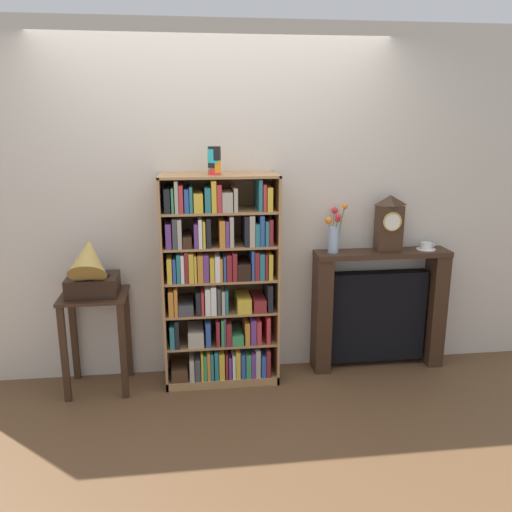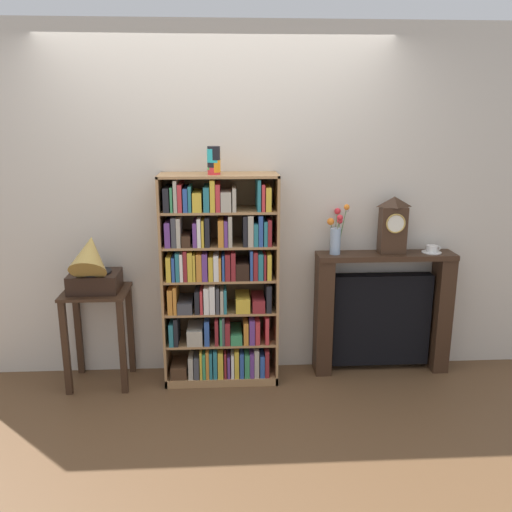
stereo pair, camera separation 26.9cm
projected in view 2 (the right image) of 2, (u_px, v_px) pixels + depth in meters
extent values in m
cube|color=brown|center=(222.00, 382.00, 4.07)|extent=(7.73, 6.40, 0.02)
cube|color=beige|center=(242.00, 205.00, 4.01)|extent=(4.73, 0.08, 2.60)
cube|color=#A87A4C|center=(164.00, 281.00, 3.90)|extent=(0.02, 0.34, 1.56)
cube|color=#A87A4C|center=(276.00, 279.00, 3.95)|extent=(0.02, 0.34, 1.56)
cube|color=brown|center=(221.00, 274.00, 4.09)|extent=(0.84, 0.01, 1.56)
cube|color=#A87A4C|center=(218.00, 175.00, 3.73)|extent=(0.84, 0.34, 0.02)
cube|color=#A87A4C|center=(222.00, 373.00, 4.12)|extent=(0.84, 0.34, 0.06)
cube|color=#472D1C|center=(180.00, 368.00, 4.03)|extent=(0.12, 0.23, 0.10)
cube|color=#B2A893|center=(192.00, 363.00, 4.03)|extent=(0.03, 0.24, 0.16)
cube|color=#424247|center=(197.00, 362.00, 4.04)|extent=(0.04, 0.25, 0.17)
cube|color=gold|center=(202.00, 360.00, 4.04)|extent=(0.02, 0.25, 0.21)
cube|color=#388E56|center=(205.00, 360.00, 4.05)|extent=(0.02, 0.28, 0.19)
cube|color=orange|center=(208.00, 360.00, 4.03)|extent=(0.02, 0.24, 0.21)
cube|color=teal|center=(211.00, 360.00, 4.04)|extent=(0.02, 0.25, 0.21)
cube|color=teal|center=(215.00, 359.00, 4.05)|extent=(0.03, 0.26, 0.22)
cube|color=gold|center=(221.00, 359.00, 4.06)|extent=(0.04, 0.28, 0.20)
cube|color=maroon|center=(225.00, 360.00, 4.05)|extent=(0.02, 0.26, 0.20)
cube|color=#663884|center=(229.00, 361.00, 4.07)|extent=(0.02, 0.27, 0.17)
cube|color=white|center=(232.00, 360.00, 4.06)|extent=(0.02, 0.27, 0.18)
cube|color=gold|center=(236.00, 358.00, 4.06)|extent=(0.03, 0.27, 0.21)
cube|color=#2D519E|center=(241.00, 360.00, 4.05)|extent=(0.03, 0.23, 0.19)
cube|color=#388E56|center=(247.00, 360.00, 4.07)|extent=(0.04, 0.27, 0.18)
cube|color=#663884|center=(251.00, 360.00, 4.05)|extent=(0.03, 0.23, 0.19)
cube|color=#B2A893|center=(256.00, 358.00, 4.06)|extent=(0.03, 0.26, 0.21)
cube|color=#2D519E|center=(261.00, 361.00, 4.06)|extent=(0.03, 0.24, 0.17)
cube|color=maroon|center=(266.00, 358.00, 4.07)|extent=(0.03, 0.26, 0.21)
cube|color=#A87A4C|center=(221.00, 339.00, 4.04)|extent=(0.80, 0.32, 0.02)
cube|color=teal|center=(173.00, 330.00, 3.97)|extent=(0.03, 0.27, 0.17)
cube|color=black|center=(177.00, 328.00, 3.95)|extent=(0.03, 0.24, 0.21)
cube|color=#B2A893|center=(195.00, 333.00, 3.98)|extent=(0.11, 0.25, 0.12)
cube|color=#2D519E|center=(207.00, 328.00, 3.98)|extent=(0.04, 0.27, 0.19)
cube|color=maroon|center=(217.00, 327.00, 3.99)|extent=(0.03, 0.27, 0.19)
cube|color=#388E56|center=(221.00, 326.00, 4.00)|extent=(0.02, 0.29, 0.20)
cube|color=#424247|center=(223.00, 326.00, 3.99)|extent=(0.02, 0.26, 0.21)
cube|color=maroon|center=(227.00, 328.00, 3.99)|extent=(0.04, 0.26, 0.17)
cube|color=#388E56|center=(236.00, 334.00, 4.01)|extent=(0.08, 0.27, 0.08)
cube|color=orange|center=(246.00, 329.00, 3.99)|extent=(0.03, 0.25, 0.17)
cube|color=#663884|center=(251.00, 327.00, 4.00)|extent=(0.04, 0.26, 0.19)
cube|color=#C63338|center=(257.00, 328.00, 4.00)|extent=(0.03, 0.25, 0.18)
cube|color=#C63338|center=(266.00, 325.00, 4.01)|extent=(0.03, 0.27, 0.21)
cube|color=#A87A4C|center=(221.00, 308.00, 3.98)|extent=(0.80, 0.32, 0.02)
cube|color=orange|center=(172.00, 297.00, 3.91)|extent=(0.04, 0.28, 0.18)
cube|color=orange|center=(176.00, 296.00, 3.92)|extent=(0.02, 0.29, 0.20)
cube|color=#424247|center=(186.00, 304.00, 3.92)|extent=(0.11, 0.26, 0.08)
cube|color=black|center=(198.00, 298.00, 3.92)|extent=(0.03, 0.27, 0.17)
cube|color=#C63338|center=(202.00, 297.00, 3.93)|extent=(0.02, 0.28, 0.17)
cube|color=white|center=(207.00, 296.00, 3.92)|extent=(0.04, 0.27, 0.19)
cube|color=white|center=(212.00, 296.00, 3.90)|extent=(0.04, 0.23, 0.21)
cube|color=#424247|center=(218.00, 296.00, 3.93)|extent=(0.02, 0.28, 0.19)
cube|color=#B2A893|center=(222.00, 297.00, 3.94)|extent=(0.02, 0.28, 0.17)
cube|color=teal|center=(225.00, 297.00, 3.92)|extent=(0.02, 0.24, 0.18)
cube|color=gold|center=(243.00, 301.00, 3.94)|extent=(0.10, 0.25, 0.11)
cube|color=maroon|center=(258.00, 302.00, 3.95)|extent=(0.09, 0.25, 0.09)
cube|color=black|center=(268.00, 294.00, 3.96)|extent=(0.04, 0.30, 0.20)
cube|color=#A87A4C|center=(220.00, 276.00, 3.92)|extent=(0.80, 0.32, 0.02)
cube|color=gold|center=(170.00, 265.00, 3.86)|extent=(0.03, 0.30, 0.18)
cube|color=#2D519E|center=(175.00, 266.00, 3.84)|extent=(0.02, 0.25, 0.17)
cube|color=teal|center=(179.00, 263.00, 3.86)|extent=(0.03, 0.29, 0.20)
cube|color=white|center=(183.00, 263.00, 3.86)|extent=(0.02, 0.29, 0.20)
cube|color=maroon|center=(186.00, 262.00, 3.85)|extent=(0.03, 0.27, 0.22)
cube|color=gold|center=(191.00, 263.00, 3.84)|extent=(0.03, 0.24, 0.21)
cube|color=gold|center=(195.00, 264.00, 3.86)|extent=(0.02, 0.29, 0.19)
cube|color=orange|center=(200.00, 264.00, 3.85)|extent=(0.04, 0.25, 0.19)
cube|color=#663884|center=(205.00, 264.00, 3.85)|extent=(0.04, 0.24, 0.20)
cube|color=gold|center=(211.00, 265.00, 3.87)|extent=(0.03, 0.29, 0.17)
cube|color=white|center=(216.00, 264.00, 3.87)|extent=(0.04, 0.28, 0.18)
cube|color=orange|center=(220.00, 266.00, 3.85)|extent=(0.02, 0.23, 0.17)
cube|color=#2D519E|center=(223.00, 264.00, 3.87)|extent=(0.02, 0.27, 0.18)
cube|color=maroon|center=(228.00, 264.00, 3.86)|extent=(0.04, 0.25, 0.19)
cube|color=maroon|center=(233.00, 263.00, 3.86)|extent=(0.03, 0.25, 0.20)
cube|color=black|center=(242.00, 269.00, 3.87)|extent=(0.09, 0.23, 0.12)
cube|color=#2D519E|center=(251.00, 262.00, 3.88)|extent=(0.02, 0.28, 0.21)
cube|color=maroon|center=(255.00, 263.00, 3.86)|extent=(0.03, 0.24, 0.20)
cube|color=teal|center=(260.00, 264.00, 3.86)|extent=(0.03, 0.23, 0.19)
cube|color=maroon|center=(264.00, 263.00, 3.90)|extent=(0.02, 0.30, 0.19)
cube|color=gold|center=(268.00, 264.00, 3.88)|extent=(0.03, 0.26, 0.19)
cube|color=#A87A4C|center=(220.00, 244.00, 3.86)|extent=(0.80, 0.32, 0.02)
cube|color=#663884|center=(169.00, 232.00, 3.80)|extent=(0.04, 0.29, 0.17)
cube|color=#424247|center=(175.00, 230.00, 3.78)|extent=(0.03, 0.26, 0.21)
cube|color=#B2A893|center=(180.00, 230.00, 3.78)|extent=(0.03, 0.25, 0.20)
cube|color=#382316|center=(187.00, 239.00, 3.79)|extent=(0.06, 0.24, 0.08)
cube|color=#663884|center=(196.00, 232.00, 3.80)|extent=(0.03, 0.27, 0.17)
cube|color=white|center=(200.00, 230.00, 3.80)|extent=(0.03, 0.28, 0.20)
cube|color=gold|center=(203.00, 231.00, 3.78)|extent=(0.02, 0.23, 0.19)
cube|color=black|center=(208.00, 230.00, 3.78)|extent=(0.03, 0.24, 0.20)
cube|color=orange|center=(221.00, 231.00, 3.81)|extent=(0.04, 0.27, 0.19)
cube|color=#663884|center=(226.00, 230.00, 3.82)|extent=(0.02, 0.29, 0.18)
cube|color=#B2A893|center=(230.00, 229.00, 3.81)|extent=(0.03, 0.27, 0.21)
cube|color=black|center=(245.00, 228.00, 3.82)|extent=(0.03, 0.29, 0.21)
cube|color=#B2A893|center=(250.00, 229.00, 3.79)|extent=(0.04, 0.23, 0.22)
cube|color=teal|center=(255.00, 232.00, 3.81)|extent=(0.03, 0.25, 0.16)
cube|color=#2D519E|center=(260.00, 228.00, 3.83)|extent=(0.03, 0.29, 0.22)
cube|color=teal|center=(265.00, 232.00, 3.80)|extent=(0.02, 0.23, 0.18)
cube|color=maroon|center=(268.00, 230.00, 3.82)|extent=(0.03, 0.26, 0.19)
cube|color=#A87A4C|center=(219.00, 210.00, 3.79)|extent=(0.80, 0.32, 0.02)
cube|color=black|center=(168.00, 198.00, 3.73)|extent=(0.04, 0.27, 0.16)
cube|color=#388E56|center=(173.00, 198.00, 3.74)|extent=(0.02, 0.29, 0.17)
cube|color=#B2A893|center=(177.00, 194.00, 3.73)|extent=(0.02, 0.28, 0.22)
cube|color=#C63338|center=(181.00, 196.00, 3.74)|extent=(0.03, 0.30, 0.19)
cube|color=#2D519E|center=(186.00, 198.00, 3.73)|extent=(0.03, 0.26, 0.16)
cube|color=teal|center=(190.00, 198.00, 3.71)|extent=(0.02, 0.23, 0.18)
cube|color=gold|center=(198.00, 200.00, 3.74)|extent=(0.06, 0.27, 0.13)
cube|color=teal|center=(207.00, 198.00, 3.74)|extent=(0.04, 0.27, 0.17)
cube|color=gold|center=(213.00, 194.00, 3.73)|extent=(0.03, 0.26, 0.22)
cube|color=#C63338|center=(218.00, 196.00, 3.75)|extent=(0.03, 0.29, 0.19)
cube|color=#B2A893|center=(226.00, 200.00, 3.73)|extent=(0.07, 0.22, 0.14)
cube|color=#B2A893|center=(234.00, 198.00, 3.76)|extent=(0.03, 0.29, 0.16)
cube|color=teal|center=(258.00, 194.00, 3.76)|extent=(0.02, 0.29, 0.22)
cube|color=#C63338|center=(262.00, 196.00, 3.77)|extent=(0.02, 0.29, 0.19)
cube|color=gold|center=(267.00, 198.00, 3.76)|extent=(0.04, 0.26, 0.16)
cylinder|color=red|center=(214.00, 168.00, 3.68)|extent=(0.09, 0.09, 0.09)
cylinder|color=orange|center=(214.00, 165.00, 3.67)|extent=(0.09, 0.09, 0.09)
cylinder|color=green|center=(214.00, 163.00, 3.67)|extent=(0.09, 0.09, 0.09)
cylinder|color=black|center=(214.00, 160.00, 3.66)|extent=(0.09, 0.09, 0.09)
cylinder|color=orange|center=(214.00, 158.00, 3.66)|extent=(0.09, 0.09, 0.09)
cylinder|color=#28B2B7|center=(213.00, 156.00, 3.65)|extent=(0.09, 0.09, 0.09)
cylinder|color=black|center=(214.00, 153.00, 3.65)|extent=(0.09, 0.09, 0.09)
cube|color=#382316|center=(96.00, 292.00, 3.86)|extent=(0.46, 0.40, 0.02)
cube|color=#382316|center=(66.00, 349.00, 3.78)|extent=(0.04, 0.04, 0.71)
cube|color=#382316|center=(122.00, 347.00, 3.80)|extent=(0.04, 0.04, 0.71)
cube|color=#382316|center=(78.00, 330.00, 4.11)|extent=(0.04, 0.04, 0.71)
cube|color=#382316|center=(131.00, 329.00, 4.13)|extent=(0.04, 0.04, 0.71)
cube|color=black|center=(95.00, 282.00, 3.84)|extent=(0.35, 0.29, 0.13)
cylinder|color=black|center=(94.00, 272.00, 3.83)|extent=(0.24, 0.24, 0.01)
cylinder|color=#B79347|center=(93.00, 270.00, 3.78)|extent=(0.03, 0.03, 0.06)
cone|color=#B79347|center=(89.00, 254.00, 3.70)|extent=(0.26, 0.37, 0.37)
cube|color=#382316|center=(386.00, 256.00, 4.01)|extent=(1.04, 0.22, 0.04)
cube|color=#382316|center=(323.00, 316.00, 4.11)|extent=(0.12, 0.20, 0.91)
cube|color=#382316|center=(440.00, 314.00, 4.16)|extent=(0.12, 0.20, 0.91)
cube|color=black|center=(381.00, 319.00, 4.18)|extent=(0.76, 0.11, 0.73)
cube|color=#382316|center=(393.00, 230.00, 3.96)|extent=(0.19, 0.12, 0.35)
pyramid|color=#382316|center=(394.00, 202.00, 3.91)|extent=(0.19, 0.12, 0.08)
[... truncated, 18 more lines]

